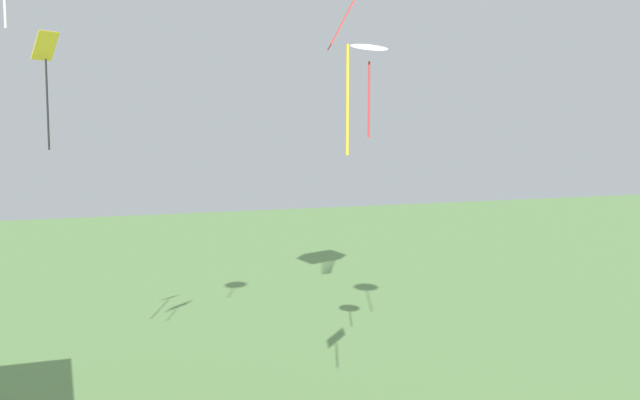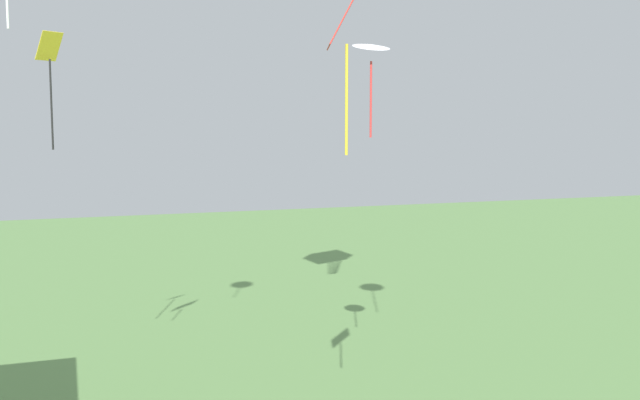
% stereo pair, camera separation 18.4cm
% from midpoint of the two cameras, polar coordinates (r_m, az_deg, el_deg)
% --- Properties ---
extents(kite_white_delta, '(0.92, 0.90, 2.26)m').
position_cam_midpoint_polar(kite_white_delta, '(16.81, 4.44, 11.88)').
color(kite_white_delta, white).
extents(kite_red_diamond, '(0.89, 1.10, 3.00)m').
position_cam_midpoint_polar(kite_red_diamond, '(12.37, 2.60, 13.75)').
color(kite_red_diamond, red).
extents(kite_yellow_diamond, '(0.72, 0.67, 2.98)m').
position_cam_midpoint_polar(kite_yellow_diamond, '(19.66, -20.53, 9.81)').
color(kite_yellow_diamond, yellow).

